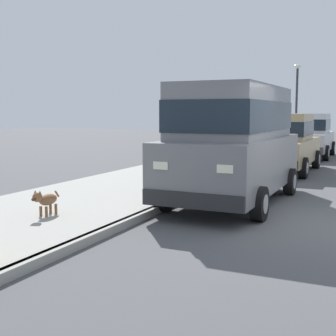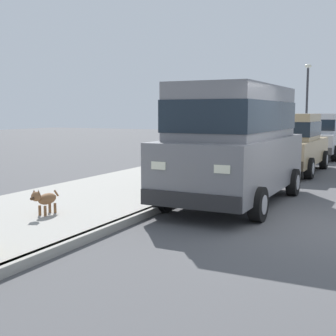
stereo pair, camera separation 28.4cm
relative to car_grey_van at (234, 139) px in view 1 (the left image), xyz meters
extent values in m
plane|color=#4C4C4F|center=(2.15, -1.23, -1.39)|extent=(80.00, 80.00, 0.00)
cube|color=gray|center=(-1.05, -1.23, -1.32)|extent=(0.16, 64.00, 0.14)
cube|color=#99968E|center=(-2.85, -1.23, -1.32)|extent=(3.60, 64.00, 0.14)
cube|color=slate|center=(0.00, 0.00, -0.52)|extent=(1.93, 4.81, 1.10)
cube|color=slate|center=(0.00, 0.00, 0.58)|extent=(1.70, 3.81, 1.10)
cube|color=#19232D|center=(0.00, 0.00, 0.49)|extent=(1.74, 3.85, 0.61)
cube|color=#252527|center=(-0.02, -2.35, -0.93)|extent=(1.86, 0.21, 0.28)
cube|color=#252527|center=(0.02, 2.35, -0.93)|extent=(1.86, 0.21, 0.28)
cylinder|color=black|center=(0.94, -1.49, -1.07)|extent=(0.22, 0.64, 0.64)
cylinder|color=#9E9EA3|center=(0.94, -1.49, -1.07)|extent=(0.24, 0.35, 0.35)
cylinder|color=black|center=(-0.96, -1.48, -1.07)|extent=(0.22, 0.64, 0.64)
cylinder|color=#9E9EA3|center=(-0.96, -1.48, -1.07)|extent=(0.24, 0.35, 0.35)
cylinder|color=black|center=(0.96, 1.48, -1.07)|extent=(0.22, 0.64, 0.64)
cylinder|color=#9E9EA3|center=(0.96, 1.48, -1.07)|extent=(0.24, 0.35, 0.35)
cylinder|color=black|center=(-0.94, 1.49, -1.07)|extent=(0.22, 0.64, 0.64)
cylinder|color=#9E9EA3|center=(-0.94, 1.49, -1.07)|extent=(0.24, 0.35, 0.35)
cube|color=#EAEACC|center=(0.57, -2.38, -0.36)|extent=(0.28, 0.08, 0.14)
cube|color=#EAEACC|center=(-0.60, -2.38, -0.36)|extent=(0.28, 0.08, 0.14)
cube|color=tan|center=(-0.05, 5.85, -0.69)|extent=(1.84, 4.52, 0.76)
cube|color=tan|center=(-0.05, 5.95, 0.11)|extent=(1.60, 2.11, 0.84)
cube|color=#19232D|center=(-0.05, 5.95, 0.04)|extent=(1.64, 2.15, 0.46)
cube|color=#3E3527|center=(-0.07, 3.65, -0.93)|extent=(1.77, 0.22, 0.28)
cube|color=#3E3527|center=(-0.03, 8.05, -0.93)|extent=(1.77, 0.22, 0.28)
cylinder|color=black|center=(0.84, 4.45, -1.07)|extent=(0.23, 0.64, 0.64)
cylinder|color=#9E9EA3|center=(0.84, 4.45, -1.07)|extent=(0.24, 0.35, 0.35)
cylinder|color=black|center=(-0.96, 4.47, -1.07)|extent=(0.23, 0.64, 0.64)
cylinder|color=#9E9EA3|center=(-0.96, 4.47, -1.07)|extent=(0.24, 0.35, 0.35)
cylinder|color=black|center=(0.86, 7.24, -1.07)|extent=(0.23, 0.64, 0.64)
cylinder|color=#9E9EA3|center=(0.86, 7.24, -1.07)|extent=(0.24, 0.35, 0.35)
cylinder|color=black|center=(-0.94, 7.26, -1.07)|extent=(0.23, 0.64, 0.64)
cylinder|color=#9E9EA3|center=(-0.94, 7.26, -1.07)|extent=(0.24, 0.35, 0.35)
cube|color=#EAEACC|center=(0.49, 3.62, -0.58)|extent=(0.28, 0.08, 0.14)
cube|color=#EAEACC|center=(-0.63, 3.63, -0.58)|extent=(0.28, 0.08, 0.14)
cube|color=#BCBCC1|center=(-0.01, 11.50, -0.69)|extent=(1.82, 4.51, 0.76)
cube|color=#BCBCC1|center=(-0.01, 11.60, 0.11)|extent=(1.59, 2.11, 0.84)
cube|color=#19232D|center=(-0.01, 11.60, 0.04)|extent=(1.63, 2.15, 0.46)
cube|color=#424243|center=(-0.01, 9.30, -0.93)|extent=(1.76, 0.21, 0.28)
cube|color=#424243|center=(-0.02, 13.70, -0.93)|extent=(1.76, 0.21, 0.28)
cylinder|color=black|center=(0.89, 10.11, -1.07)|extent=(0.22, 0.64, 0.64)
cylinder|color=#9E9EA3|center=(0.89, 10.11, -1.07)|extent=(0.24, 0.35, 0.35)
cylinder|color=black|center=(-0.91, 10.10, -1.07)|extent=(0.22, 0.64, 0.64)
cylinder|color=#9E9EA3|center=(-0.91, 10.10, -1.07)|extent=(0.24, 0.35, 0.35)
cylinder|color=black|center=(0.88, 12.90, -1.07)|extent=(0.22, 0.64, 0.64)
cylinder|color=#9E9EA3|center=(0.88, 12.90, -1.07)|extent=(0.24, 0.35, 0.35)
cylinder|color=black|center=(-0.92, 12.89, -1.07)|extent=(0.22, 0.64, 0.64)
cylinder|color=#9E9EA3|center=(-0.92, 12.89, -1.07)|extent=(0.24, 0.35, 0.35)
cube|color=#EAEACC|center=(0.55, 9.27, -0.58)|extent=(0.28, 0.08, 0.14)
cube|color=#EAEACC|center=(-0.56, 9.27, -0.58)|extent=(0.28, 0.08, 0.14)
ellipsoid|color=brown|center=(-2.45, -3.18, -0.97)|extent=(0.21, 0.45, 0.20)
cylinder|color=brown|center=(-2.39, -3.32, -1.16)|extent=(0.05, 0.05, 0.18)
cylinder|color=brown|center=(-2.51, -3.32, -1.16)|extent=(0.05, 0.05, 0.18)
cylinder|color=brown|center=(-2.40, -3.05, -1.16)|extent=(0.05, 0.05, 0.18)
cylinder|color=brown|center=(-2.52, -3.05, -1.16)|extent=(0.05, 0.05, 0.18)
sphere|color=brown|center=(-2.44, -3.47, -0.88)|extent=(0.17, 0.17, 0.17)
ellipsoid|color=#432C1C|center=(-2.44, -3.56, -0.90)|extent=(0.07, 0.11, 0.06)
cone|color=brown|center=(-2.39, -3.46, -0.80)|extent=(0.06, 0.06, 0.07)
cone|color=brown|center=(-2.49, -3.47, -0.80)|extent=(0.06, 0.06, 0.07)
cylinder|color=brown|center=(-2.46, -2.92, -0.91)|extent=(0.04, 0.12, 0.13)
cylinder|color=#2D2D33|center=(-1.40, 16.57, 0.85)|extent=(0.12, 0.12, 4.20)
ellipsoid|color=silver|center=(-1.40, 16.57, 3.07)|extent=(0.36, 0.36, 0.20)
camera|label=1|loc=(2.86, -9.64, 0.56)|focal=49.42mm
camera|label=2|loc=(3.12, -9.52, 0.56)|focal=49.42mm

